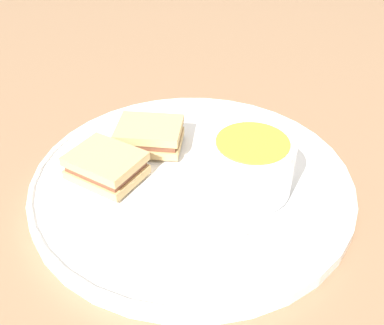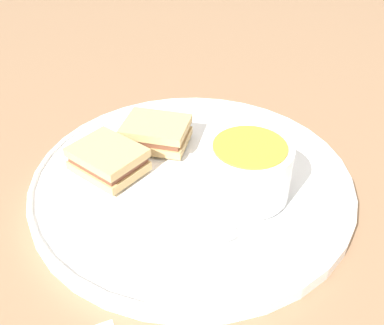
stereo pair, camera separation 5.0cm
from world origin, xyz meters
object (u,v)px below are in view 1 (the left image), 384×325
(sandwich_half_near, at_px, (150,135))
(sandwich_half_far, at_px, (106,165))
(spoon, at_px, (221,229))
(soup_bowl, at_px, (251,165))

(sandwich_half_near, bearing_deg, sandwich_half_far, 37.82)
(spoon, distance_m, sandwich_half_near, 0.17)
(spoon, height_order, sandwich_half_far, sandwich_half_far)
(soup_bowl, height_order, spoon, soup_bowl)
(sandwich_half_far, bearing_deg, sandwich_half_near, -142.18)
(soup_bowl, xyz_separation_m, sandwich_half_far, (0.15, -0.07, -0.02))
(soup_bowl, xyz_separation_m, spoon, (0.05, 0.06, -0.03))
(soup_bowl, bearing_deg, sandwich_half_far, -24.14)
(spoon, relative_size, sandwich_half_far, 1.25)
(spoon, xyz_separation_m, sandwich_half_far, (0.09, -0.12, 0.01))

